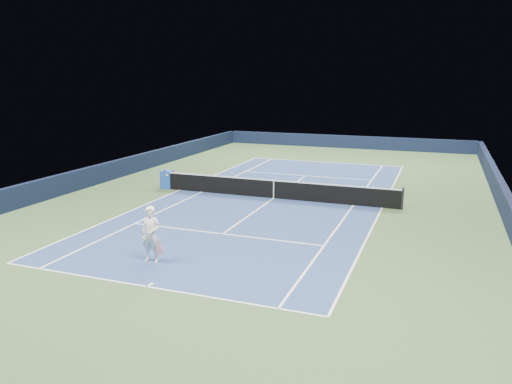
% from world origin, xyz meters
% --- Properties ---
extents(ground, '(40.00, 40.00, 0.00)m').
position_xyz_m(ground, '(0.00, 0.00, 0.00)').
color(ground, '#334E2A').
rests_on(ground, ground).
extents(wall_far, '(22.00, 0.35, 1.10)m').
position_xyz_m(wall_far, '(0.00, 19.82, 0.55)').
color(wall_far, '#101932').
rests_on(wall_far, ground).
extents(wall_right, '(0.35, 40.00, 1.10)m').
position_xyz_m(wall_right, '(10.82, 0.00, 0.55)').
color(wall_right, black).
rests_on(wall_right, ground).
extents(wall_left, '(0.35, 40.00, 1.10)m').
position_xyz_m(wall_left, '(-10.82, 0.00, 0.55)').
color(wall_left, black).
rests_on(wall_left, ground).
extents(court_surface, '(10.97, 23.77, 0.01)m').
position_xyz_m(court_surface, '(0.00, 0.00, 0.00)').
color(court_surface, navy).
rests_on(court_surface, ground).
extents(baseline_far, '(10.97, 0.08, 0.00)m').
position_xyz_m(baseline_far, '(0.00, 11.88, 0.01)').
color(baseline_far, white).
rests_on(baseline_far, ground).
extents(baseline_near, '(10.97, 0.08, 0.00)m').
position_xyz_m(baseline_near, '(0.00, -11.88, 0.01)').
color(baseline_near, white).
rests_on(baseline_near, ground).
extents(sideline_doubles_right, '(0.08, 23.77, 0.00)m').
position_xyz_m(sideline_doubles_right, '(5.49, 0.00, 0.01)').
color(sideline_doubles_right, white).
rests_on(sideline_doubles_right, ground).
extents(sideline_doubles_left, '(0.08, 23.77, 0.00)m').
position_xyz_m(sideline_doubles_left, '(-5.49, 0.00, 0.01)').
color(sideline_doubles_left, white).
rests_on(sideline_doubles_left, ground).
extents(sideline_singles_right, '(0.08, 23.77, 0.00)m').
position_xyz_m(sideline_singles_right, '(4.12, 0.00, 0.01)').
color(sideline_singles_right, white).
rests_on(sideline_singles_right, ground).
extents(sideline_singles_left, '(0.08, 23.77, 0.00)m').
position_xyz_m(sideline_singles_left, '(-4.12, 0.00, 0.01)').
color(sideline_singles_left, white).
rests_on(sideline_singles_left, ground).
extents(service_line_far, '(8.23, 0.08, 0.00)m').
position_xyz_m(service_line_far, '(0.00, 6.40, 0.01)').
color(service_line_far, white).
rests_on(service_line_far, ground).
extents(service_line_near, '(8.23, 0.08, 0.00)m').
position_xyz_m(service_line_near, '(0.00, -6.40, 0.01)').
color(service_line_near, white).
rests_on(service_line_near, ground).
extents(center_service_line, '(0.08, 12.80, 0.00)m').
position_xyz_m(center_service_line, '(0.00, 0.00, 0.01)').
color(center_service_line, white).
rests_on(center_service_line, ground).
extents(center_mark_far, '(0.08, 0.30, 0.00)m').
position_xyz_m(center_mark_far, '(0.00, 11.73, 0.01)').
color(center_mark_far, white).
rests_on(center_mark_far, ground).
extents(center_mark_near, '(0.08, 0.30, 0.00)m').
position_xyz_m(center_mark_near, '(0.00, -11.73, 0.01)').
color(center_mark_near, white).
rests_on(center_mark_near, ground).
extents(tennis_net, '(12.90, 0.10, 1.07)m').
position_xyz_m(tennis_net, '(0.00, 0.00, 0.50)').
color(tennis_net, black).
rests_on(tennis_net, ground).
extents(sponsor_cube, '(0.66, 0.61, 1.00)m').
position_xyz_m(sponsor_cube, '(-6.40, 0.21, 0.50)').
color(sponsor_cube, blue).
rests_on(sponsor_cube, ground).
extents(tennis_player, '(0.86, 1.30, 2.84)m').
position_xyz_m(tennis_player, '(-0.99, -10.02, 0.96)').
color(tennis_player, white).
rests_on(tennis_player, ground).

